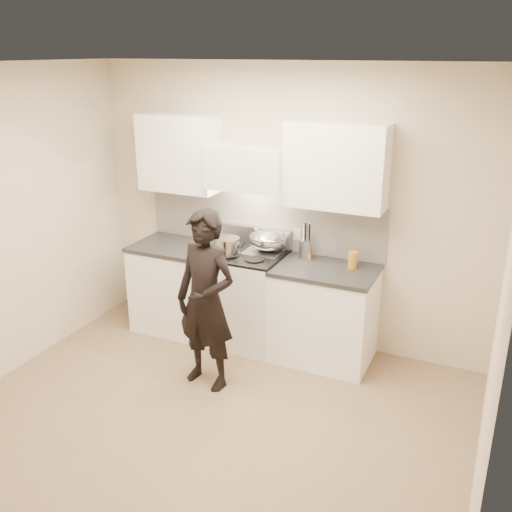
{
  "coord_description": "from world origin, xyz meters",
  "views": [
    {
      "loc": [
        1.94,
        -3.23,
        2.79
      ],
      "look_at": [
        -0.0,
        1.05,
        1.08
      ],
      "focal_mm": 40.0,
      "sensor_mm": 36.0,
      "label": 1
    }
  ],
  "objects_px": {
    "utensil_crock": "(306,248)",
    "person": "(206,301)",
    "stove": "(244,297)",
    "wok": "(268,241)",
    "counter_right": "(324,314)"
  },
  "relations": [
    {
      "from": "stove",
      "to": "person",
      "type": "height_order",
      "value": "person"
    },
    {
      "from": "stove",
      "to": "wok",
      "type": "height_order",
      "value": "wok"
    },
    {
      "from": "wok",
      "to": "person",
      "type": "relative_size",
      "value": 0.28
    },
    {
      "from": "wok",
      "to": "utensil_crock",
      "type": "height_order",
      "value": "utensil_crock"
    },
    {
      "from": "stove",
      "to": "person",
      "type": "bearing_deg",
      "value": -87.1
    },
    {
      "from": "utensil_crock",
      "to": "person",
      "type": "distance_m",
      "value": 1.16
    },
    {
      "from": "stove",
      "to": "wok",
      "type": "distance_m",
      "value": 0.63
    },
    {
      "from": "stove",
      "to": "wok",
      "type": "bearing_deg",
      "value": 32.6
    },
    {
      "from": "wok",
      "to": "utensil_crock",
      "type": "distance_m",
      "value": 0.37
    },
    {
      "from": "utensil_crock",
      "to": "stove",
      "type": "bearing_deg",
      "value": -163.39
    },
    {
      "from": "counter_right",
      "to": "wok",
      "type": "relative_size",
      "value": 2.05
    },
    {
      "from": "stove",
      "to": "wok",
      "type": "xyz_separation_m",
      "value": [
        0.2,
        0.13,
        0.58
      ]
    },
    {
      "from": "stove",
      "to": "utensil_crock",
      "type": "bearing_deg",
      "value": 16.61
    },
    {
      "from": "stove",
      "to": "counter_right",
      "type": "relative_size",
      "value": 1.04
    },
    {
      "from": "stove",
      "to": "person",
      "type": "xyz_separation_m",
      "value": [
        0.04,
        -0.84,
        0.32
      ]
    }
  ]
}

